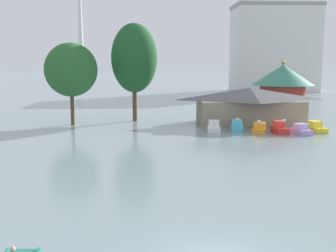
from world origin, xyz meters
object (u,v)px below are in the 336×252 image
(pedal_boat_white, at_px, (214,127))
(green_roof_pavilion, at_px, (282,85))
(pedal_boat_red, at_px, (280,128))
(background_building_block, at_px, (274,48))
(pedal_boat_yellow, at_px, (316,128))
(pedal_boat_orange, at_px, (259,129))
(shoreline_tree_mid, at_px, (134,58))
(pedal_boat_lavender, at_px, (301,130))
(pedal_boat_cyan, at_px, (237,127))
(boathouse, at_px, (249,105))
(shoreline_tree_tall_left, at_px, (71,70))

(pedal_boat_white, height_order, green_roof_pavilion, green_roof_pavilion)
(pedal_boat_red, distance_m, background_building_block, 75.05)
(pedal_boat_white, xyz_separation_m, pedal_boat_yellow, (12.23, -0.78, -0.03))
(pedal_boat_orange, height_order, background_building_block, background_building_block)
(pedal_boat_white, distance_m, shoreline_tree_mid, 16.15)
(pedal_boat_lavender, relative_size, shoreline_tree_mid, 0.20)
(pedal_boat_cyan, xyz_separation_m, boathouse, (2.92, 5.97, 2.01))
(pedal_boat_cyan, distance_m, pedal_boat_yellow, 9.42)
(pedal_boat_white, distance_m, pedal_boat_lavender, 10.17)
(green_roof_pavilion, bearing_deg, pedal_boat_white, -126.71)
(pedal_boat_cyan, height_order, pedal_boat_lavender, pedal_boat_cyan)
(pedal_boat_yellow, distance_m, background_building_block, 73.05)
(boathouse, relative_size, green_roof_pavilion, 1.42)
(pedal_boat_orange, height_order, green_roof_pavilion, green_roof_pavilion)
(pedal_boat_white, relative_size, shoreline_tree_tall_left, 0.24)
(boathouse, xyz_separation_m, background_building_block, (22.55, 63.42, 9.64))
(pedal_boat_white, distance_m, shoreline_tree_tall_left, 20.22)
(pedal_boat_white, distance_m, pedal_boat_yellow, 12.26)
(pedal_boat_cyan, distance_m, shoreline_tree_mid, 17.95)
(shoreline_tree_tall_left, bearing_deg, pedal_boat_white, -19.33)
(pedal_boat_orange, xyz_separation_m, boathouse, (0.54, 7.26, 2.09))
(pedal_boat_yellow, distance_m, shoreline_tree_tall_left, 31.77)
(pedal_boat_red, height_order, boathouse, boathouse)
(pedal_boat_cyan, height_order, shoreline_tree_tall_left, shoreline_tree_tall_left)
(green_roof_pavilion, bearing_deg, pedal_boat_cyan, -121.17)
(green_roof_pavilion, bearing_deg, shoreline_tree_tall_left, -157.59)
(pedal_boat_white, xyz_separation_m, shoreline_tree_tall_left, (-17.98, 6.31, 6.77))
(boathouse, relative_size, shoreline_tree_mid, 1.08)
(pedal_boat_white, height_order, pedal_boat_cyan, pedal_boat_cyan)
(green_roof_pavilion, xyz_separation_m, shoreline_tree_tall_left, (-32.75, -13.51, 2.73))
(pedal_boat_red, xyz_separation_m, pedal_boat_yellow, (4.71, 0.88, -0.09))
(pedal_boat_cyan, bearing_deg, pedal_boat_orange, 72.93)
(pedal_boat_orange, distance_m, green_roof_pavilion, 23.41)
(pedal_boat_cyan, bearing_deg, pedal_boat_yellow, 95.86)
(pedal_boat_white, bearing_deg, shoreline_tree_mid, -128.13)
(pedal_boat_cyan, distance_m, pedal_boat_red, 5.00)
(pedal_boat_lavender, xyz_separation_m, shoreline_tree_mid, (-19.72, 12.01, 8.37))
(shoreline_tree_mid, xyz_separation_m, background_building_block, (38.13, 59.72, 3.38))
(pedal_boat_cyan, height_order, background_building_block, background_building_block)
(pedal_boat_red, relative_size, background_building_block, 0.11)
(pedal_boat_yellow, relative_size, boathouse, 0.21)
(boathouse, height_order, background_building_block, background_building_block)
(shoreline_tree_tall_left, relative_size, shoreline_tree_mid, 0.79)
(pedal_boat_white, xyz_separation_m, boathouse, (5.78, 6.09, 2.05))
(pedal_boat_yellow, height_order, boathouse, boathouse)
(boathouse, relative_size, shoreline_tree_tall_left, 1.36)
(pedal_boat_orange, bearing_deg, pedal_boat_lavender, 97.01)
(green_roof_pavilion, bearing_deg, boathouse, -123.22)
(pedal_boat_lavender, height_order, shoreline_tree_mid, shoreline_tree_mid)
(pedal_boat_cyan, xyz_separation_m, pedal_boat_red, (4.67, -1.77, 0.03))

